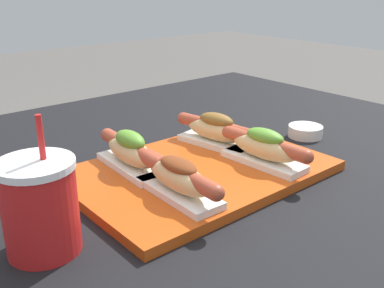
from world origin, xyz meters
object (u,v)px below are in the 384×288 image
Objects in this scene: serving_tray at (199,171)px; drink_cup at (40,207)px; hot_dog_2 at (131,151)px; hot_dog_1 at (264,147)px; hot_dog_0 at (178,177)px; sauce_bowl at (305,131)px; hot_dog_3 at (216,130)px.

serving_tray is 0.33m from drink_cup.
serving_tray is 0.13m from hot_dog_2.
drink_cup is at bearing 177.32° from hot_dog_1.
drink_cup reaches higher than serving_tray.
hot_dog_1 is 0.25m from hot_dog_2.
hot_dog_1 is at bearing -0.13° from hot_dog_0.
drink_cup is (-0.43, 0.02, 0.02)m from hot_dog_1.
hot_dog_2 is 0.44m from sauce_bowl.
sauce_bowl is at bearing 17.48° from hot_dog_1.
hot_dog_3 is at bearing 32.55° from hot_dog_0.
hot_dog_2 is at bearing 89.39° from hot_dog_0.
hot_dog_2 is 0.25m from drink_cup.
hot_dog_3 is (-0.00, 0.13, 0.00)m from hot_dog_1.
hot_dog_3 reaches higher than sauce_bowl.
hot_dog_2 is at bearing 29.08° from drink_cup.
hot_dog_3 is at bearing 165.50° from sauce_bowl.
hot_dog_1 reaches higher than sauce_bowl.
serving_tray is at bearing 33.42° from hot_dog_0.
drink_cup is at bearing 174.92° from hot_dog_0.
hot_dog_3 is 2.60× the size of sauce_bowl.
hot_dog_0 is (-0.10, -0.07, 0.04)m from serving_tray.
serving_tray is 0.33m from sauce_bowl.
hot_dog_1 and hot_dog_3 have the same top height.
hot_dog_0 is at bearing -170.63° from sauce_bowl.
hot_dog_3 is at bearing -2.99° from hot_dog_2.
hot_dog_1 is 0.24m from sauce_bowl.
serving_tray is 2.26× the size of hot_dog_1.
hot_dog_0 is 1.09× the size of drink_cup.
hot_dog_1 is (0.10, -0.07, 0.04)m from serving_tray.
sauce_bowl is (0.44, -0.07, -0.04)m from hot_dog_2.
drink_cup reaches higher than hot_dog_3.
sauce_bowl is 0.66m from drink_cup.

